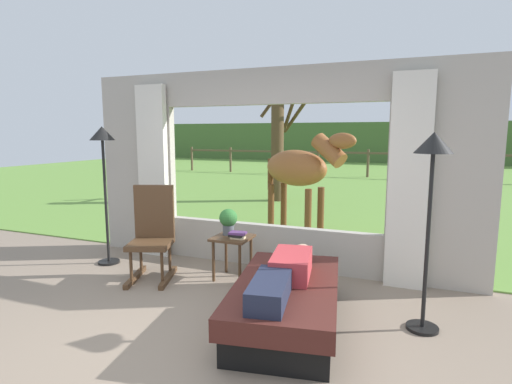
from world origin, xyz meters
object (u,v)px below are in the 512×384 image
at_px(rocking_chair, 153,233).
at_px(pasture_tree, 279,135).
at_px(book_stack, 237,235).
at_px(horse, 299,169).
at_px(floor_lamp_left, 103,154).
at_px(side_table, 232,244).
at_px(floor_lamp_right, 432,172).
at_px(potted_plant, 228,220).
at_px(reclining_person, 285,273).
at_px(recliner_sofa, 286,303).

xyz_separation_m(rocking_chair, pasture_tree, (-0.36, 5.86, 1.16)).
xyz_separation_m(book_stack, horse, (0.11, 2.26, 0.59)).
distance_m(book_stack, floor_lamp_left, 2.11).
relative_size(book_stack, floor_lamp_left, 0.11).
bearing_deg(pasture_tree, floor_lamp_left, -95.33).
xyz_separation_m(side_table, floor_lamp_right, (2.12, -0.54, 0.99)).
height_order(rocking_chair, floor_lamp_left, floor_lamp_left).
xyz_separation_m(floor_lamp_right, pasture_tree, (-3.40, 6.09, 0.29)).
height_order(side_table, floor_lamp_right, floor_lamp_right).
distance_m(side_table, horse, 2.32).
height_order(potted_plant, floor_lamp_right, floor_lamp_right).
bearing_deg(horse, book_stack, 23.09).
bearing_deg(horse, floor_lamp_right, 60.98).
bearing_deg(floor_lamp_right, horse, 125.01).
xyz_separation_m(side_table, pasture_tree, (-1.28, 5.55, 1.28)).
distance_m(reclining_person, pasture_tree, 7.00).
height_order(reclining_person, side_table, reclining_person).
bearing_deg(rocking_chair, horse, 46.01).
height_order(recliner_sofa, horse, horse).
bearing_deg(pasture_tree, side_table, -77.01).
relative_size(recliner_sofa, pasture_tree, 0.53).
distance_m(rocking_chair, side_table, 0.98).
distance_m(side_table, floor_lamp_right, 2.40).
bearing_deg(side_table, floor_lamp_left, -177.15).
bearing_deg(pasture_tree, reclining_person, -71.00).
distance_m(horse, pasture_tree, 3.71).
bearing_deg(floor_lamp_left, rocking_chair, -13.70).
bearing_deg(horse, pasture_tree, -130.13).
height_order(side_table, book_stack, book_stack).
bearing_deg(horse, recliner_sofa, 39.66).
xyz_separation_m(recliner_sofa, reclining_person, (-0.00, -0.05, 0.30)).
bearing_deg(side_table, reclining_person, -45.21).
bearing_deg(book_stack, rocking_chair, -166.46).
relative_size(side_table, book_stack, 2.61).
xyz_separation_m(recliner_sofa, pasture_tree, (-2.25, 6.48, 1.49)).
xyz_separation_m(recliner_sofa, potted_plant, (-1.05, 0.98, 0.48)).
xyz_separation_m(potted_plant, floor_lamp_left, (-1.73, -0.15, 0.78)).
relative_size(recliner_sofa, side_table, 3.51).
bearing_deg(book_stack, recliner_sofa, -44.61).
bearing_deg(horse, reclining_person, 39.45).
relative_size(book_stack, horse, 0.11).
bearing_deg(side_table, book_stack, -33.82).
distance_m(recliner_sofa, floor_lamp_right, 1.71).
xyz_separation_m(side_table, floor_lamp_left, (-1.81, -0.09, 1.05)).
xyz_separation_m(reclining_person, potted_plant, (-1.05, 1.03, 0.18)).
bearing_deg(reclining_person, recliner_sofa, 80.31).
height_order(recliner_sofa, floor_lamp_left, floor_lamp_left).
bearing_deg(rocking_chair, floor_lamp_right, -24.11).
bearing_deg(reclining_person, pasture_tree, 99.31).
distance_m(rocking_chair, potted_plant, 0.93).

